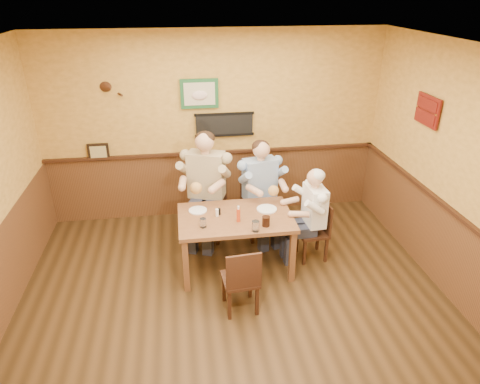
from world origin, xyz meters
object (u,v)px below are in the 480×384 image
(chair_right_end, at_px, (312,231))
(diner_tan_shirt, at_px, (207,192))
(diner_blue_polo, at_px, (259,195))
(water_glass_mid, at_px, (256,226))
(chair_back_left, at_px, (208,206))
(dining_table, at_px, (235,223))
(water_glass_left, at_px, (203,223))
(salt_shaker, at_px, (217,213))
(chair_near_side, at_px, (240,278))
(diner_white_elder, at_px, (313,220))
(hot_sauce_bottle, at_px, (238,215))
(cola_tumbler, at_px, (266,221))
(pepper_shaker, at_px, (219,211))
(chair_back_right, at_px, (259,207))

(chair_right_end, bearing_deg, diner_tan_shirt, -122.42)
(diner_blue_polo, relative_size, water_glass_mid, 10.19)
(chair_back_left, distance_m, chair_right_end, 1.51)
(dining_table, xyz_separation_m, water_glass_left, (-0.41, -0.21, 0.15))
(salt_shaker, bearing_deg, chair_right_end, 1.88)
(chair_near_side, distance_m, diner_white_elder, 1.40)
(dining_table, height_order, chair_right_end, chair_right_end)
(diner_tan_shirt, distance_m, diner_white_elder, 1.51)
(hot_sauce_bottle, bearing_deg, cola_tumbler, -26.11)
(diner_tan_shirt, relative_size, pepper_shaker, 16.94)
(water_glass_left, bearing_deg, chair_right_end, 10.98)
(hot_sauce_bottle, bearing_deg, diner_white_elder, 11.58)
(dining_table, relative_size, diner_white_elder, 1.22)
(pepper_shaker, bearing_deg, chair_back_right, 46.13)
(diner_blue_polo, distance_m, salt_shaker, 0.97)
(chair_back_left, height_order, water_glass_mid, chair_back_left)
(chair_back_right, bearing_deg, diner_tan_shirt, 161.94)
(water_glass_left, bearing_deg, chair_near_side, -58.79)
(dining_table, relative_size, water_glass_left, 12.39)
(chair_right_end, relative_size, hot_sauce_bottle, 4.29)
(dining_table, relative_size, diner_blue_polo, 1.07)
(cola_tumbler, bearing_deg, diner_blue_polo, 83.41)
(dining_table, relative_size, hot_sauce_bottle, 7.50)
(salt_shaker, bearing_deg, chair_near_side, -78.63)
(chair_back_right, distance_m, water_glass_mid, 1.19)
(cola_tumbler, bearing_deg, diner_white_elder, 26.84)
(cola_tumbler, bearing_deg, diner_tan_shirt, 119.57)
(chair_back_left, distance_m, diner_tan_shirt, 0.21)
(diner_blue_polo, bearing_deg, salt_shaker, -146.39)
(dining_table, xyz_separation_m, diner_tan_shirt, (-0.29, 0.80, 0.06))
(cola_tumbler, xyz_separation_m, pepper_shaker, (-0.52, 0.35, -0.02))
(diner_tan_shirt, height_order, water_glass_left, diner_tan_shirt)
(hot_sauce_bottle, xyz_separation_m, pepper_shaker, (-0.21, 0.20, -0.05))
(chair_near_side, bearing_deg, water_glass_left, -63.44)
(diner_white_elder, bearing_deg, chair_near_side, -55.35)
(water_glass_mid, relative_size, pepper_shaker, 1.52)
(dining_table, height_order, water_glass_mid, water_glass_mid)
(chair_back_left, bearing_deg, hot_sauce_bottle, -51.87)
(salt_shaker, bearing_deg, cola_tumbler, -30.02)
(chair_near_side, bearing_deg, chair_back_right, -112.88)
(chair_right_end, xyz_separation_m, diner_blue_polo, (-0.59, 0.65, 0.25))
(chair_back_right, height_order, hot_sauce_bottle, hot_sauce_bottle)
(chair_back_left, height_order, diner_tan_shirt, diner_tan_shirt)
(pepper_shaker, bearing_deg, diner_white_elder, 0.16)
(hot_sauce_bottle, height_order, pepper_shaker, hot_sauce_bottle)
(cola_tumbler, distance_m, pepper_shaker, 0.63)
(hot_sauce_bottle, bearing_deg, chair_right_end, 11.58)
(chair_near_side, height_order, water_glass_mid, water_glass_mid)
(diner_white_elder, distance_m, cola_tumbler, 0.83)
(hot_sauce_bottle, bearing_deg, diner_tan_shirt, 108.28)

